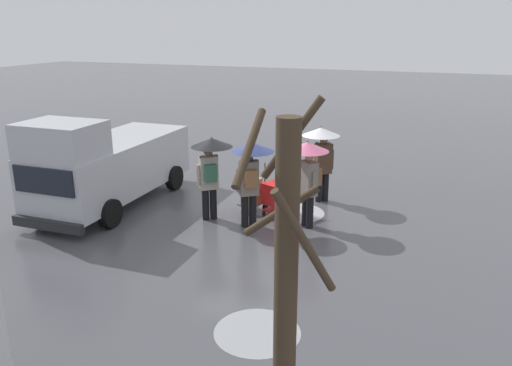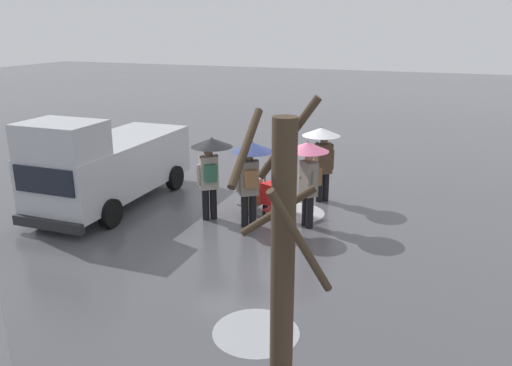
{
  "view_description": "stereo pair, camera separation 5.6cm",
  "coord_description": "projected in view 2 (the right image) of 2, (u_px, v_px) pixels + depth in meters",
  "views": [
    {
      "loc": [
        -4.62,
        11.69,
        4.77
      ],
      "look_at": [
        -0.37,
        0.57,
        1.05
      ],
      "focal_mm": 35.66,
      "sensor_mm": 36.0,
      "label": 1
    },
    {
      "loc": [
        -4.67,
        11.67,
        4.77
      ],
      "look_at": [
        -0.37,
        0.57,
        1.05
      ],
      "focal_mm": 35.66,
      "sensor_mm": 36.0,
      "label": 2
    }
  ],
  "objects": [
    {
      "name": "hand_dolly_boxes",
      "position": [
        252.0,
        192.0,
        13.43
      ],
      "size": [
        0.69,
        0.82,
        1.32
      ],
      "color": "#515156",
      "rests_on": "ground"
    },
    {
      "name": "pedestrian_white_side",
      "position": [
        308.0,
        165.0,
        12.15
      ],
      "size": [
        1.04,
        1.04,
        2.15
      ],
      "color": "black",
      "rests_on": "ground"
    },
    {
      "name": "slush_patch_near_cluster",
      "position": [
        256.0,
        332.0,
        8.24
      ],
      "size": [
        1.42,
        1.42,
        0.01
      ],
      "primitive_type": "cylinder",
      "color": "#999BA0",
      "rests_on": "ground"
    },
    {
      "name": "pedestrian_black_side",
      "position": [
        322.0,
        147.0,
        13.89
      ],
      "size": [
        1.04,
        1.04,
        2.15
      ],
      "color": "black",
      "rests_on": "ground"
    },
    {
      "name": "pedestrian_far_side",
      "position": [
        251.0,
        165.0,
        12.13
      ],
      "size": [
        1.04,
        1.04,
        2.15
      ],
      "color": "black",
      "rests_on": "ground"
    },
    {
      "name": "slush_patch_under_van",
      "position": [
        295.0,
        212.0,
        13.48
      ],
      "size": [
        1.58,
        1.58,
        0.01
      ],
      "primitive_type": "cylinder",
      "color": "#ADAFB5",
      "rests_on": "ground"
    },
    {
      "name": "cargo_van_parked_right",
      "position": [
        107.0,
        164.0,
        13.72
      ],
      "size": [
        2.26,
        5.37,
        2.6
      ],
      "color": "#B7BABF",
      "rests_on": "ground"
    },
    {
      "name": "pedestrian_pink_side",
      "position": [
        210.0,
        160.0,
        12.59
      ],
      "size": [
        1.04,
        1.04,
        2.15
      ],
      "color": "black",
      "rests_on": "ground"
    },
    {
      "name": "bare_tree_near",
      "position": [
        282.0,
        300.0,
        5.1
      ],
      "size": [
        1.05,
        1.05,
        4.15
      ],
      "color": "#423323",
      "rests_on": "ground"
    },
    {
      "name": "ground_plane",
      "position": [
        251.0,
        213.0,
        13.43
      ],
      "size": [
        90.0,
        90.0,
        0.0
      ],
      "primitive_type": "plane",
      "color": "#4C4C51"
    },
    {
      "name": "shopping_cart_vendor",
      "position": [
        278.0,
        194.0,
        13.22
      ],
      "size": [
        0.82,
        0.97,
        1.02
      ],
      "color": "red",
      "rests_on": "ground"
    }
  ]
}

